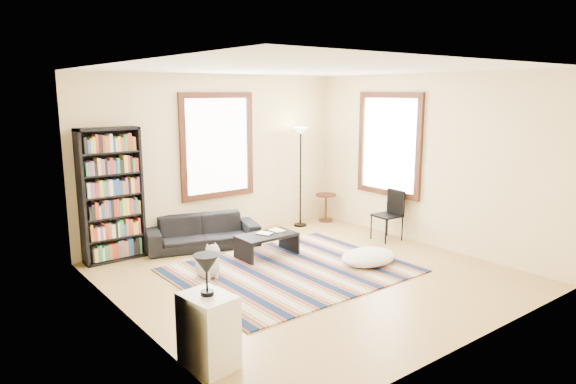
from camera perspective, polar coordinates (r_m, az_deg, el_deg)
floor at (r=7.26m, az=2.45°, el=-9.55°), size 5.00×5.00×0.10m
ceiling at (r=6.80m, az=2.66°, el=13.96°), size 5.00×5.00×0.10m
wall_back at (r=8.96m, az=-8.08°, el=3.88°), size 5.00×0.10×2.80m
wall_front at (r=5.25m, az=20.90°, el=-1.86°), size 5.00×0.10×2.80m
wall_left at (r=5.61m, az=-17.73°, el=-0.85°), size 0.10×5.00×2.80m
wall_right at (r=8.74m, az=15.43°, el=3.41°), size 0.10×5.00×2.80m
window_back at (r=8.87m, az=-7.86°, el=5.11°), size 1.20×0.06×1.60m
window_right at (r=9.15m, az=11.18°, el=5.19°), size 0.06×1.20×1.60m
rug at (r=7.38m, az=0.34°, el=-8.68°), size 3.13×2.50×0.02m
sofa at (r=8.49m, az=-9.47°, el=-4.41°), size 1.92×1.20×0.52m
bookshelf at (r=8.04m, az=-19.04°, el=-0.33°), size 0.90×0.30×2.00m
coffee_table at (r=7.94m, az=-2.36°, el=-5.96°), size 1.03×0.82×0.36m
book_a at (r=7.83m, az=-2.97°, el=-4.76°), size 0.27×0.24×0.02m
book_b at (r=8.01m, az=-1.70°, el=-4.40°), size 0.25×0.19×0.02m
floor_cushion at (r=7.71m, az=8.92°, el=-7.15°), size 0.92×0.71×0.22m
floor_lamp at (r=9.59m, az=1.40°, el=1.62°), size 0.38×0.38×1.86m
side_table at (r=10.09m, az=4.22°, el=-1.74°), size 0.49×0.49×0.54m
folding_chair at (r=8.92m, az=10.95°, el=-2.58°), size 0.45×0.43×0.86m
white_cabinet at (r=4.93m, az=-8.83°, el=-15.01°), size 0.44×0.55×0.70m
table_lamp at (r=4.72m, az=-9.02°, el=-9.11°), size 0.27×0.27×0.38m
dog at (r=7.14m, az=-8.93°, el=-7.46°), size 0.40×0.53×0.51m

